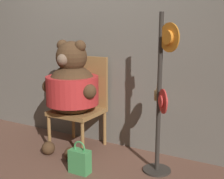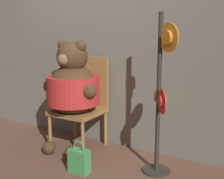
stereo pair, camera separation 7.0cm
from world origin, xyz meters
name	(u,v)px [view 1 (the left image)]	position (x,y,z in m)	size (l,w,h in m)	color
ground_plane	(74,156)	(0.00, 0.00, 0.00)	(14.00, 14.00, 0.00)	brown
wall_back	(101,43)	(0.00, 0.60, 1.23)	(8.00, 0.10, 2.46)	slate
chair	(82,101)	(-0.12, 0.33, 0.55)	(0.53, 0.53, 1.07)	#9E703D
teddy_bear	(72,87)	(-0.12, 0.15, 0.75)	(0.72, 0.64, 1.28)	#4C331E
hat_display_rack	(161,99)	(0.96, 0.11, 0.75)	(0.36, 0.42, 1.56)	#332D28
handbag_on_ground	(80,161)	(0.29, -0.30, 0.13)	(0.21, 0.11, 0.33)	#479E56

